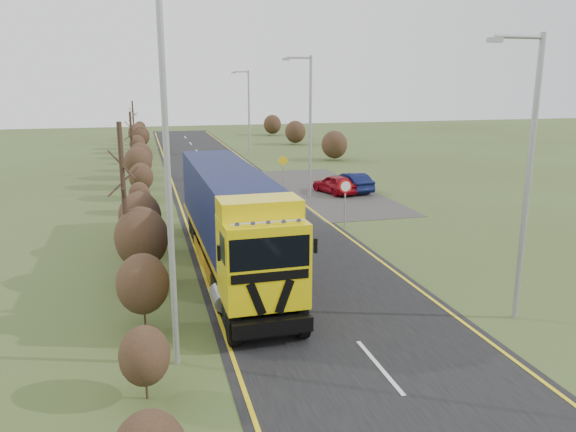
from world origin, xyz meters
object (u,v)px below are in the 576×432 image
at_px(streetlight_near, 526,169).
at_px(speed_sign, 345,194).
at_px(lorry, 231,214).
at_px(car_red_hatchback, 335,184).
at_px(car_blue_sedan, 352,182).

xyz_separation_m(streetlight_near, speed_sign, (-1.21, 12.16, -3.05)).
relative_size(lorry, car_red_hatchback, 3.88).
bearing_deg(car_blue_sedan, car_red_hatchback, 7.34).
relative_size(car_red_hatchback, car_blue_sedan, 0.95).
bearing_deg(car_red_hatchback, car_blue_sedan, 179.69).
bearing_deg(car_red_hatchback, lorry, 40.60).
relative_size(streetlight_near, speed_sign, 3.48).
height_order(lorry, car_red_hatchback, lorry).
height_order(streetlight_near, speed_sign, streetlight_near).
distance_m(car_red_hatchback, speed_sign, 9.04).
distance_m(lorry, car_blue_sedan, 17.69).
height_order(lorry, speed_sign, lorry).
distance_m(lorry, speed_sign, 8.47).
bearing_deg(speed_sign, car_red_hatchback, 73.97).
bearing_deg(speed_sign, lorry, -142.78).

